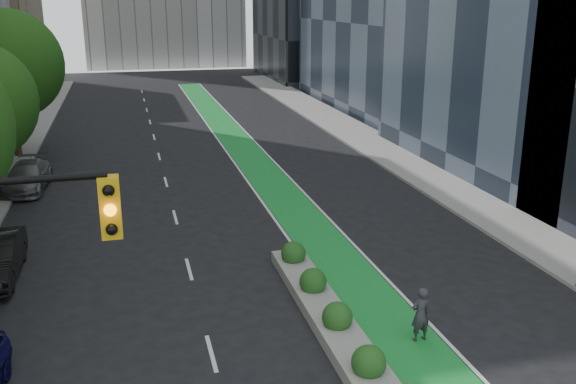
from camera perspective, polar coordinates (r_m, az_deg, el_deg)
sidewalk_right at (r=39.59m, az=10.20°, el=2.78°), size 3.60×90.00×0.15m
bike_lane_paint at (r=41.66m, az=-3.81°, el=3.62°), size 2.20×70.00×0.01m
tree_far at (r=42.59m, az=-23.67°, el=10.32°), size 6.60×6.60×9.00m
median_planter at (r=20.03m, az=3.43°, el=-10.38°), size 1.20×10.26×1.10m
cyclist at (r=19.11m, az=11.69°, el=-10.60°), size 0.66×0.48×1.66m
parked_car_left_far at (r=35.68m, az=-22.17°, el=1.27°), size 2.32×4.97×1.40m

